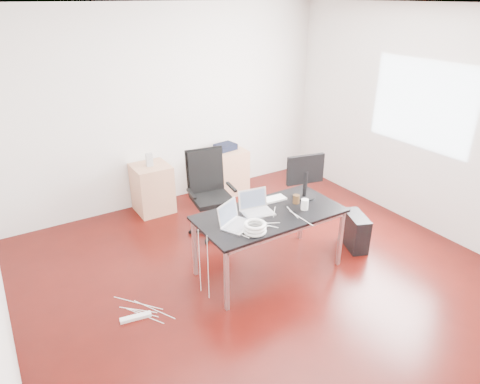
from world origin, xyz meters
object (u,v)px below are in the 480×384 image
office_chair (209,189)px  pc_tower (355,231)px  desk (270,217)px  filing_cabinet_left (152,188)px  filing_cabinet_right (228,171)px

office_chair → pc_tower: 1.90m
desk → filing_cabinet_left: size_ratio=2.29×
office_chair → pc_tower: size_ratio=2.40×
filing_cabinet_right → pc_tower: filing_cabinet_right is taller
desk → filing_cabinet_right: bearing=71.7°
office_chair → filing_cabinet_right: size_ratio=1.54×
filing_cabinet_left → filing_cabinet_right: size_ratio=1.00×
desk → filing_cabinet_right: size_ratio=2.29×
desk → office_chair: bearing=96.7°
filing_cabinet_left → desk: bearing=-74.9°
filing_cabinet_right → pc_tower: (0.50, -2.25, -0.13)m
filing_cabinet_left → pc_tower: 2.86m
office_chair → filing_cabinet_left: (-0.43, 0.94, -0.26)m
filing_cabinet_right → filing_cabinet_left: bearing=180.0°
desk → pc_tower: 1.29m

